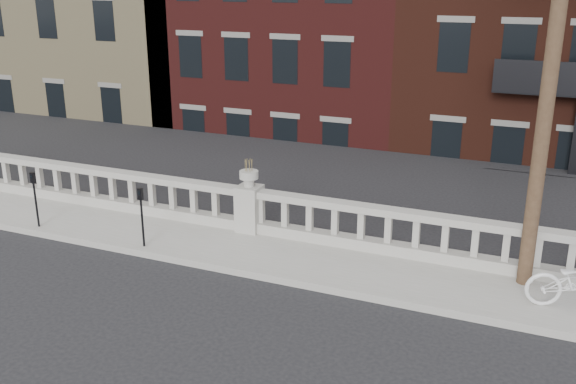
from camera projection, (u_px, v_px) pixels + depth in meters
name	position (u px, v px, depth m)	size (l,w,h in m)	color
ground	(155.00, 311.00, 11.88)	(120.00, 120.00, 0.00)	black
sidewalk	(231.00, 248.00, 14.47)	(32.00, 2.20, 0.15)	gray
balustrade	(250.00, 211.00, 15.12)	(28.00, 0.34, 1.03)	gray
planter_pedestal	(249.00, 203.00, 15.06)	(0.55, 0.55, 1.76)	gray
lower_level	(436.00, 48.00, 30.91)	(80.00, 44.00, 20.80)	#605E59
utility_pole	(558.00, 16.00, 11.03)	(1.60, 0.28, 10.00)	#422D1E
parking_meter_b	(35.00, 193.00, 15.23)	(0.10, 0.09, 1.36)	black
parking_meter_c	(142.00, 211.00, 14.09)	(0.10, 0.09, 1.36)	black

